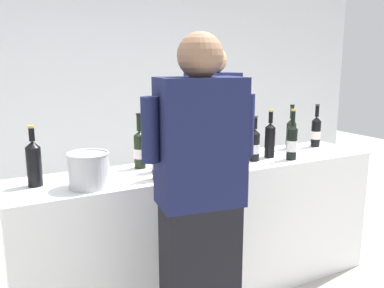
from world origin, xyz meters
The scene contains 18 objects.
wall_back centered at (0.00, 2.60, 1.40)m, with size 8.00×0.10×2.80m, color silver.
counter centered at (0.00, 0.00, 0.46)m, with size 2.49×0.51×0.91m, color white.
wine_bottle_0 centered at (0.58, -0.14, 1.04)m, with size 0.07×0.07×0.35m.
wine_bottle_1 centered at (-1.06, 0.05, 1.05)m, with size 0.08×0.08×0.33m.
wine_bottle_2 centered at (0.49, -0.02, 1.05)m, with size 0.07×0.07×0.34m.
wine_bottle_3 centered at (1.05, 0.10, 1.04)m, with size 0.07×0.07×0.34m.
wine_bottle_4 centered at (-0.36, 0.00, 1.02)m, with size 0.08×0.08×0.31m.
wine_bottle_5 centered at (0.32, 0.06, 1.04)m, with size 0.08×0.08×0.33m.
wine_bottle_6 centered at (-0.42, 0.13, 1.04)m, with size 0.07×0.07×0.35m.
wine_bottle_7 centered at (-0.12, -0.05, 1.04)m, with size 0.08×0.08×0.34m.
wine_bottle_8 centered at (-0.41, -0.15, 1.04)m, with size 0.08×0.08×0.34m.
wine_bottle_9 centered at (0.82, 0.13, 1.04)m, with size 0.07×0.07×0.34m.
wine_bottle_10 centered at (0.33, -0.05, 1.03)m, with size 0.07×0.07×0.31m.
wine_bottle_11 centered at (-0.19, 0.11, 1.03)m, with size 0.07×0.07×0.30m.
wine_glass centered at (0.10, 0.00, 1.05)m, with size 0.08×0.08×0.20m.
ice_bucket centered at (-0.80, -0.11, 1.01)m, with size 0.22×0.22×0.19m.
person_server centered at (0.34, 0.52, 0.83)m, with size 0.55×0.27×1.69m.
person_guest centered at (-0.40, -0.61, 0.84)m, with size 0.55×0.30×1.71m.
Camera 1 is at (-1.29, -2.20, 1.58)m, focal length 37.57 mm.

